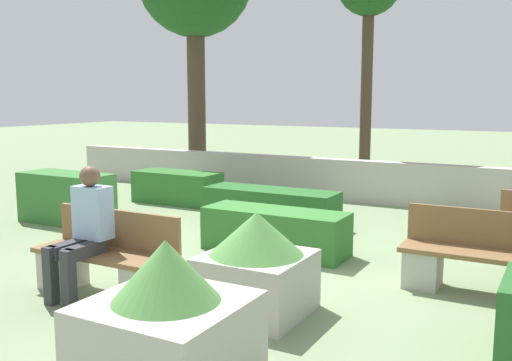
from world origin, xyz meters
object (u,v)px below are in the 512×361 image
Objects in this scene: bench_right_side at (503,265)px; planter_corner_right at (167,327)px; planter_corner_left at (256,264)px; bench_front at (105,264)px; person_seated_man at (84,226)px.

bench_right_side is 3.63m from planter_corner_right.
planter_corner_left is 1.57m from planter_corner_right.
planter_corner_left reaches higher than bench_right_side.
person_seated_man is (-0.13, -0.14, 0.41)m from bench_front.
bench_front is at bearing 45.33° from person_seated_man.
person_seated_man is at bearing -134.67° from bench_front.
planter_corner_left is at bearing 10.29° from bench_front.
bench_right_side is at bearing 28.39° from person_seated_man.
person_seated_man is (-3.72, -2.01, 0.40)m from bench_right_side.
person_seated_man is 1.37× the size of planter_corner_left.
person_seated_man is at bearing 149.32° from planter_corner_right.
planter_corner_right is (-1.81, -3.14, 0.13)m from bench_right_side.
bench_right_side is 4.24m from person_seated_man.
planter_corner_right reaches higher than bench_right_side.
planter_corner_left is (-1.97, -1.58, 0.14)m from bench_right_side.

